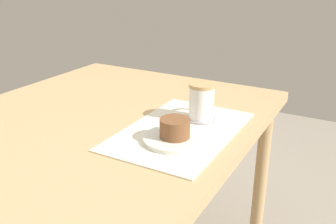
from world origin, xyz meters
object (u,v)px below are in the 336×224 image
Objects in this scene: pastry_plate at (175,139)px; dining_table at (90,144)px; coffee_mug at (202,101)px; pastry at (175,128)px.

dining_table is at bearing 91.51° from pastry_plate.
pastry_plate is 0.18m from coffee_mug.
dining_table is 0.36m from coffee_mug.
coffee_mug reaches higher than pastry.
pastry is 0.73× the size of coffee_mug.
pastry_plate is at bearing 0.00° from pastry.
coffee_mug is (0.18, -0.28, 0.13)m from dining_table.
pastry is (0.00, 0.00, 0.03)m from pastry_plate.
dining_table is at bearing 91.51° from pastry.
pastry_plate reaches higher than dining_table.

